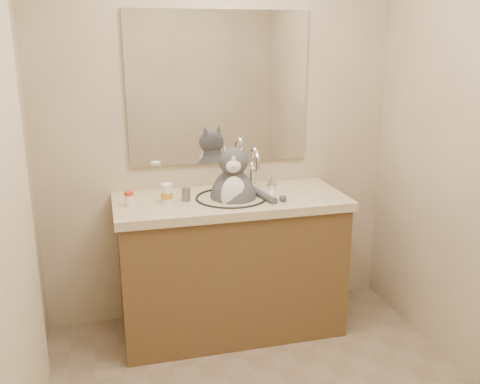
% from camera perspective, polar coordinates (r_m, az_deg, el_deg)
% --- Properties ---
extents(room, '(2.22, 2.52, 2.42)m').
position_cam_1_polar(room, '(2.12, 5.07, 1.27)').
color(room, gray).
rests_on(room, ground).
extents(vanity, '(1.34, 0.59, 1.12)m').
position_cam_1_polar(vanity, '(3.24, -1.00, -7.45)').
color(vanity, brown).
rests_on(vanity, ground).
extents(mirror, '(1.10, 0.02, 0.90)m').
position_cam_1_polar(mirror, '(3.25, -2.24, 10.98)').
color(mirror, white).
rests_on(mirror, room).
extents(shower_curtain, '(0.02, 1.30, 1.93)m').
position_cam_1_polar(shower_curtain, '(2.18, -23.18, -4.27)').
color(shower_curtain, beige).
rests_on(shower_curtain, ground).
extents(cat, '(0.37, 0.37, 0.54)m').
position_cam_1_polar(cat, '(3.09, -0.68, -0.35)').
color(cat, '#47474C').
rests_on(cat, vanity).
extents(pill_bottle_redcap, '(0.05, 0.05, 0.09)m').
position_cam_1_polar(pill_bottle_redcap, '(2.98, -11.74, -0.74)').
color(pill_bottle_redcap, white).
rests_on(pill_bottle_redcap, vanity).
extents(pill_bottle_orange, '(0.08, 0.08, 0.11)m').
position_cam_1_polar(pill_bottle_orange, '(3.01, -7.81, -0.19)').
color(pill_bottle_orange, white).
rests_on(pill_bottle_orange, vanity).
extents(grey_canister, '(0.06, 0.06, 0.08)m').
position_cam_1_polar(grey_canister, '(3.04, -5.78, -0.25)').
color(grey_canister, slate).
rests_on(grey_canister, vanity).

